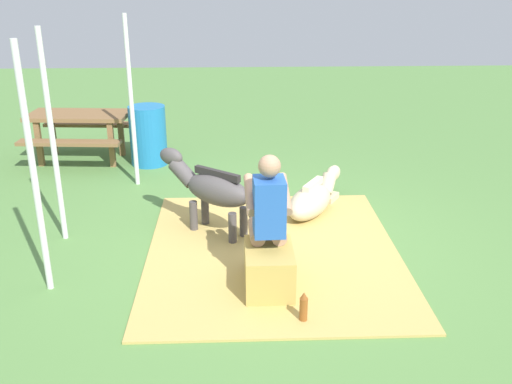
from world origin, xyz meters
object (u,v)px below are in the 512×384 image
soda_bottle (304,308)px  water_barrel (148,135)px  hay_bale (269,270)px  tent_pole_left (34,174)px  picnic_bench (80,124)px  tent_pole_right (131,103)px  tent_pole_mid (52,139)px  pony_lying (313,199)px  person_seated (268,213)px  pony_standing (211,188)px

soda_bottle → water_barrel: bearing=23.4°
hay_bale → tent_pole_left: bearing=86.7°
hay_bale → tent_pole_left: size_ratio=0.27×
soda_bottle → picnic_bench: picnic_bench is taller
tent_pole_right → soda_bottle: bearing=-150.8°
hay_bale → tent_pole_mid: tent_pole_mid is taller
soda_bottle → picnic_bench: bearing=32.9°
hay_bale → pony_lying: 1.89m
hay_bale → tent_pole_mid: size_ratio=0.27×
water_barrel → picnic_bench: bearing=78.7°
picnic_bench → pony_lying: bearing=-123.7°
person_seated → pony_lying: 1.82m
picnic_bench → water_barrel: bearing=-101.3°
pony_lying → tent_pole_mid: size_ratio=0.56×
picnic_bench → hay_bale: bearing=-146.2°
hay_bale → picnic_bench: size_ratio=0.39×
soda_bottle → tent_pole_mid: size_ratio=0.13×
pony_lying → pony_standing: bearing=112.4°
tent_pole_right → picnic_bench: size_ratio=1.43×
tent_pole_right → picnic_bench: (1.10, 1.01, -0.57)m
pony_lying → water_barrel: water_barrel is taller
hay_bale → person_seated: (0.16, 0.00, 0.50)m
hay_bale → soda_bottle: bearing=-153.9°
hay_bale → pony_standing: pony_standing is taller
tent_pole_left → picnic_bench: bearing=9.0°
tent_pole_left → person_seated: bearing=-88.8°
tent_pole_left → tent_pole_right: size_ratio=1.00×
person_seated → picnic_bench: person_seated is taller
pony_standing → pony_lying: pony_standing is taller
tent_pole_right → picnic_bench: bearing=42.7°
person_seated → tent_pole_mid: size_ratio=0.57×
water_barrel → tent_pole_mid: tent_pole_mid is taller
person_seated → pony_lying: size_ratio=1.02×
soda_bottle → tent_pole_right: size_ratio=0.13×
tent_pole_right → pony_standing: bearing=-145.9°
picnic_bench → person_seated: bearing=-145.2°
person_seated → pony_standing: person_seated is taller
pony_standing → hay_bale: bearing=-156.2°
tent_pole_right → picnic_bench: tent_pole_right is taller
pony_standing → tent_pole_left: bearing=128.0°
pony_lying → tent_pole_mid: bearing=101.5°
hay_bale → person_seated: 0.52m
hay_bale → water_barrel: bearing=23.0°
tent_pole_mid → pony_standing: bearing=-87.2°
soda_bottle → pony_lying: bearing=-9.5°
tent_pole_mid → water_barrel: bearing=-13.1°
person_seated → tent_pole_left: bearing=91.2°
tent_pole_left → tent_pole_right: bearing=-8.1°
person_seated → tent_pole_right: 3.22m
person_seated → water_barrel: (3.62, 1.60, -0.26)m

